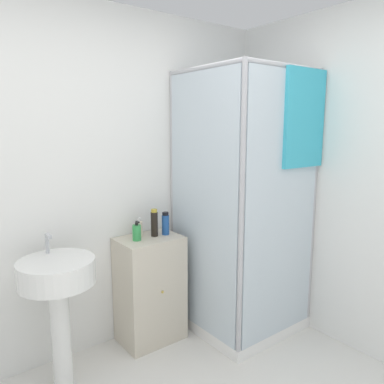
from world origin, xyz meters
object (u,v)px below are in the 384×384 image
(soap_dispenser, at_px, (137,232))
(lotion_bottle_white, at_px, (139,229))
(sink, at_px, (58,288))
(shampoo_bottle_blue, at_px, (166,224))
(shampoo_bottle_tall_black, at_px, (154,223))

(soap_dispenser, bearing_deg, lotion_bottle_white, 48.69)
(sink, height_order, shampoo_bottle_blue, shampoo_bottle_blue)
(shampoo_bottle_tall_black, xyz_separation_m, lotion_bottle_white, (-0.10, 0.05, -0.04))
(shampoo_bottle_blue, relative_size, lotion_bottle_white, 1.18)
(sink, distance_m, soap_dispenser, 0.68)
(shampoo_bottle_blue, distance_m, lotion_bottle_white, 0.21)
(sink, height_order, soap_dispenser, sink)
(sink, relative_size, shampoo_bottle_blue, 5.57)
(sink, bearing_deg, shampoo_bottle_blue, 8.41)
(soap_dispenser, height_order, shampoo_bottle_tall_black, shampoo_bottle_tall_black)
(soap_dispenser, relative_size, shampoo_bottle_blue, 0.83)
(soap_dispenser, xyz_separation_m, shampoo_bottle_blue, (0.25, -0.00, 0.03))
(sink, height_order, shampoo_bottle_tall_black, shampoo_bottle_tall_black)
(shampoo_bottle_tall_black, bearing_deg, sink, -169.49)
(sink, xyz_separation_m, soap_dispenser, (0.63, 0.13, 0.21))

